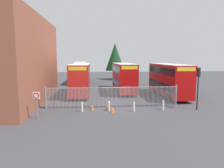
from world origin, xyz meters
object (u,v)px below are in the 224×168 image
Objects in this scene: bollard_near_right at (134,107)px; bollard_center_front at (109,106)px; traffic_cone_mid_forecourt at (92,107)px; traffic_cone_by_gate at (113,110)px; traffic_cone_near_kerb at (107,107)px; traffic_light_kerbside at (198,81)px; double_decker_bus_behind_fence_left at (124,76)px; double_decker_bus_near_gate at (168,79)px; bollard_near_left at (82,107)px; bollard_far_right at (163,105)px; double_decker_bus_far_back at (81,71)px; double_decker_bus_behind_fence_right at (81,78)px; speed_limit_sign_post at (36,99)px.

bollard_center_front is at bearing 168.67° from bollard_near_right.
traffic_cone_mid_forecourt is at bearing 165.69° from bollard_near_right.
bollard_center_front is at bearing 111.95° from traffic_cone_by_gate.
traffic_light_kerbside is (9.11, -0.67, 2.70)m from traffic_cone_near_kerb.
traffic_cone_near_kerb is at bearing 116.39° from traffic_cone_by_gate.
double_decker_bus_behind_fence_left is 18.32× the size of traffic_cone_mid_forecourt.
bollard_near_left is (-11.47, -7.58, -1.95)m from double_decker_bus_near_gate.
bollard_far_right is at bearing 6.18° from bollard_near_right.
double_decker_bus_far_back is at bearing 93.69° from bollard_near_left.
bollard_near_right is 2.71m from traffic_cone_near_kerb.
bollard_far_right reaches higher than traffic_cone_mid_forecourt.
traffic_cone_mid_forecourt is at bearing 174.35° from bollard_far_right.
traffic_light_kerbside is at bearing -4.19° from traffic_cone_near_kerb.
double_decker_bus_near_gate is 12.45m from double_decker_bus_behind_fence_right.
bollard_near_left and bollard_far_right have the same top height.
double_decker_bus_far_back is (-13.02, 16.53, 0.00)m from double_decker_bus_near_gate.
double_decker_bus_far_back is at bearing 105.16° from bollard_near_right.
bollard_near_left reaches higher than traffic_cone_mid_forecourt.
traffic_cone_by_gate is 0.25× the size of speed_limit_sign_post.
bollard_near_right is (5.81, -10.45, -1.95)m from double_decker_bus_behind_fence_right.
bollard_near_left is at bearing -172.30° from traffic_cone_near_kerb.
double_decker_bus_behind_fence_left is at bearing -59.03° from double_decker_bus_far_back.
traffic_light_kerbside is at bearing -1.65° from bollard_near_left.
traffic_cone_by_gate is at bearing -102.93° from double_decker_bus_behind_fence_left.
bollard_near_right and bollard_far_right have the same top height.
double_decker_bus_near_gate is 8.54m from bollard_far_right.
double_decker_bus_behind_fence_left is at bearing 55.56° from speed_limit_sign_post.
double_decker_bus_behind_fence_right reaches higher than bollard_center_front.
double_decker_bus_behind_fence_left is 2.51× the size of traffic_light_kerbside.
bollard_near_right is at bearing -15.35° from traffic_cone_near_kerb.
double_decker_bus_near_gate reaches higher than traffic_cone_mid_forecourt.
traffic_cone_by_gate is at bearing -136.07° from double_decker_bus_near_gate.
bollard_far_right is (3.07, 0.33, 0.00)m from bollard_near_right.
double_decker_bus_behind_fence_right reaches higher than traffic_cone_mid_forecourt.
traffic_cone_mid_forecourt is 0.14× the size of traffic_light_kerbside.
traffic_cone_by_gate is at bearing -33.36° from traffic_cone_mid_forecourt.
double_decker_bus_near_gate and double_decker_bus_far_back have the same top height.
traffic_cone_near_kerb is (3.21, -9.74, -2.13)m from double_decker_bus_behind_fence_right.
double_decker_bus_behind_fence_left is 18.32× the size of traffic_cone_by_gate.
double_decker_bus_behind_fence_right is 12.52m from speed_limit_sign_post.
bollard_center_front is 1.61× the size of traffic_cone_mid_forecourt.
bollard_center_front is at bearing 177.19° from traffic_light_kerbside.
traffic_cone_by_gate is at bearing -79.67° from double_decker_bus_far_back.
double_decker_bus_near_gate reaches higher than traffic_cone_by_gate.
traffic_light_kerbside reaches higher than bollard_center_front.
traffic_light_kerbside reaches higher than bollard_near_right.
traffic_cone_by_gate is at bearing -68.05° from bollard_center_front.
double_decker_bus_far_back is (-0.83, 14.04, 0.00)m from double_decker_bus_behind_fence_right.
speed_limit_sign_post is 15.45m from traffic_light_kerbside.
traffic_cone_near_kerb is 0.25× the size of speed_limit_sign_post.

